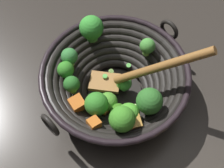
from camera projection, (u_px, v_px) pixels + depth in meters
The scene contains 2 objects.
ground_plane at pixel (115, 94), 0.76m from camera, with size 4.00×4.00×0.00m, color #332D28.
wok at pixel (115, 81), 0.70m from camera, with size 0.36×0.35×0.22m.
Camera 1 is at (-0.11, 0.35, 0.66)m, focal length 50.04 mm.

